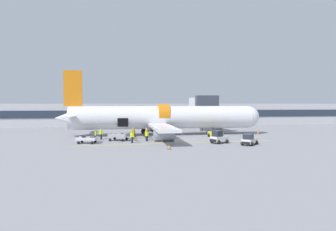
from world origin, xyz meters
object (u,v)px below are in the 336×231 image
baggage_cart_queued (88,140)px  suitcase_on_tarmac_upright (136,139)px  airplane (160,118)px  baggage_tug_rear (249,140)px  ground_crew_marshal (133,133)px  baggage_tug_lead (219,138)px  ground_crew_loader_b (147,134)px  ground_crew_supervisor (101,134)px  ground_crew_loader_a (132,137)px  ground_crew_helper (147,136)px  baggage_cart_loading (119,137)px  ground_crew_driver (96,135)px  baggage_tug_mid (216,133)px

baggage_cart_queued → suitcase_on_tarmac_upright: (6.62, 1.23, -0.14)m
airplane → baggage_tug_rear: size_ratio=12.35×
ground_crew_marshal → baggage_cart_queued: bearing=-144.7°
baggage_tug_lead → ground_crew_loader_b: baggage_tug_lead is taller
baggage_tug_rear → ground_crew_supervisor: (-19.60, 9.53, 0.23)m
ground_crew_loader_a → ground_crew_helper: 2.63m
suitcase_on_tarmac_upright → baggage_cart_loading: bearing=155.1°
ground_crew_marshal → suitcase_on_tarmac_upright: ground_crew_marshal is taller
baggage_tug_rear → ground_crew_driver: ground_crew_driver is taller
ground_crew_loader_b → ground_crew_driver: ground_crew_loader_b is taller
ground_crew_loader_a → ground_crew_loader_b: size_ratio=0.96×
ground_crew_helper → ground_crew_marshal: bearing=116.0°
ground_crew_supervisor → airplane: bearing=23.8°
baggage_tug_rear → suitcase_on_tarmac_upright: 15.87m
ground_crew_marshal → suitcase_on_tarmac_upright: bearing=-86.8°
ground_crew_driver → ground_crew_loader_b: bearing=-3.4°
ground_crew_loader_a → baggage_tug_mid: bearing=18.7°
ground_crew_driver → ground_crew_supervisor: ground_crew_supervisor is taller
suitcase_on_tarmac_upright → baggage_tug_rear: bearing=-23.7°
baggage_cart_loading → baggage_cart_queued: bearing=-151.4°
baggage_cart_queued → ground_crew_marshal: (6.44, 4.56, 0.44)m
airplane → baggage_tug_lead: size_ratio=13.09×
baggage_tug_lead → baggage_tug_rear: baggage_tug_lead is taller
ground_crew_helper → suitcase_on_tarmac_upright: (-1.60, 0.33, -0.51)m
baggage_tug_lead → ground_crew_driver: 17.96m
ground_crew_loader_b → ground_crew_helper: 1.88m
ground_crew_driver → ground_crew_loader_a: bearing=-36.1°
airplane → baggage_cart_loading: 9.77m
baggage_tug_rear → baggage_cart_queued: 21.77m
baggage_tug_lead → ground_crew_marshal: 13.55m
airplane → suitcase_on_tarmac_upright: size_ratio=46.81×
ground_crew_driver → suitcase_on_tarmac_upright: size_ratio=2.06×
baggage_cart_loading → suitcase_on_tarmac_upright: size_ratio=4.94×
ground_crew_loader_a → airplane: bearing=60.4°
baggage_tug_rear → ground_crew_loader_b: bearing=148.3°
baggage_tug_mid → ground_crew_helper: bearing=-164.6°
suitcase_on_tarmac_upright → ground_crew_driver: bearing=160.9°
baggage_tug_rear → suitcase_on_tarmac_upright: bearing=156.3°
baggage_tug_lead → ground_crew_helper: bearing=158.5°
baggage_cart_loading → ground_crew_driver: bearing=165.3°
ground_crew_marshal → baggage_tug_rear: bearing=-33.4°
baggage_tug_mid → ground_crew_helper: 11.84m
baggage_tug_lead → ground_crew_supervisor: baggage_tug_lead is taller
baggage_cart_loading → baggage_cart_queued: (-4.26, -2.32, -0.11)m
ground_crew_loader_b → ground_crew_driver: 7.48m
baggage_cart_queued → ground_crew_supervisor: (1.55, 4.38, 0.40)m
ground_crew_loader_b → ground_crew_supervisor: (-6.79, 1.61, -0.06)m
ground_crew_marshal → suitcase_on_tarmac_upright: 3.39m
ground_crew_supervisor → suitcase_on_tarmac_upright: ground_crew_supervisor is taller
airplane → suitcase_on_tarmac_upright: (-4.65, -7.45, -2.67)m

